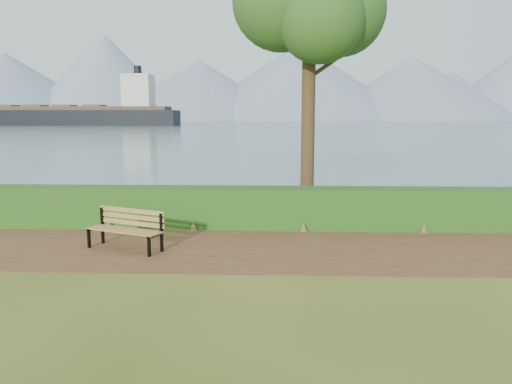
{
  "coord_description": "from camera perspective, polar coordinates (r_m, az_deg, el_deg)",
  "views": [
    {
      "loc": [
        0.89,
        -9.87,
        2.76
      ],
      "look_at": [
        0.47,
        1.2,
        1.1
      ],
      "focal_mm": 35.0,
      "sensor_mm": 36.0,
      "label": 1
    }
  ],
  "objects": [
    {
      "name": "cargo_ship",
      "position": [
        178.2,
        -19.44,
        8.2
      ],
      "size": [
        70.69,
        12.79,
        21.38
      ],
      "rotation": [
        0.0,
        0.0,
        -0.02
      ],
      "color": "black",
      "rests_on": "ground"
    },
    {
      "name": "water",
      "position": [
        269.88,
        2.01,
        7.95
      ],
      "size": [
        700.0,
        510.0,
        0.0
      ],
      "primitive_type": "cube",
      "color": "#45636F",
      "rests_on": "ground"
    },
    {
      "name": "path",
      "position": [
        10.57,
        -2.75,
        -6.59
      ],
      "size": [
        40.0,
        3.4,
        0.01
      ],
      "primitive_type": "cube",
      "color": "#4F281B",
      "rests_on": "ground"
    },
    {
      "name": "hedge",
      "position": [
        12.7,
        -1.88,
        -1.73
      ],
      "size": [
        32.0,
        0.85,
        1.0
      ],
      "primitive_type": "cube",
      "color": "#1A4814",
      "rests_on": "ground"
    },
    {
      "name": "mountains",
      "position": [
        416.78,
        0.81,
        11.97
      ],
      "size": [
        585.0,
        190.0,
        70.0
      ],
      "color": "gray",
      "rests_on": "ground"
    },
    {
      "name": "bench",
      "position": [
        10.85,
        -14.52,
        -3.83
      ],
      "size": [
        1.75,
        1.13,
        0.85
      ],
      "rotation": [
        0.0,
        0.0,
        -0.41
      ],
      "color": "black",
      "rests_on": "ground"
    },
    {
      "name": "ground",
      "position": [
        10.28,
        -2.89,
        -7.06
      ],
      "size": [
        140.0,
        140.0,
        0.0
      ],
      "primitive_type": "plane",
      "color": "#455117",
      "rests_on": "ground"
    }
  ]
}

